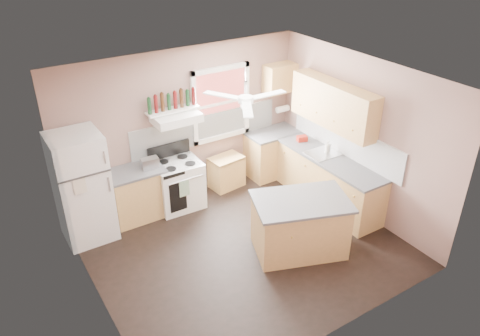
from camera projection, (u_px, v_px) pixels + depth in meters
floor at (245, 247)px, 7.33m from camera, size 4.50×4.50×0.00m
ceiling at (246, 81)px, 6.03m from camera, size 4.50×4.50×0.00m
wall_back at (182, 124)px, 8.17m from camera, size 4.50×0.05×2.70m
wall_right at (360, 136)px, 7.75m from camera, size 0.05×4.00×2.70m
wall_left at (87, 222)px, 5.61m from camera, size 0.05×4.00×2.70m
backsplash_back at (206, 129)px, 8.44m from camera, size 2.90×0.03×0.55m
backsplash_right at (345, 140)px, 8.03m from camera, size 0.03×2.60×0.55m
window_view at (220, 103)px, 8.37m from camera, size 1.00×0.02×1.20m
window_frame at (221, 104)px, 8.35m from camera, size 1.16×0.07×1.36m
refrigerator at (82, 188)px, 7.18m from camera, size 0.76×0.74×1.79m
base_cabinet_left at (138, 194)px, 7.88m from camera, size 0.90×0.60×0.86m
counter_left at (135, 171)px, 7.66m from camera, size 0.92×0.62×0.04m
toaster at (150, 163)px, 7.68m from camera, size 0.29×0.18×0.18m
stove at (178, 185)px, 8.16m from camera, size 0.81×0.67×0.86m
range_hood at (176, 118)px, 7.73m from camera, size 0.78×0.50×0.14m
bottle_shelf at (173, 110)px, 7.77m from camera, size 0.90×0.26×0.03m
cart at (226, 172)px, 8.81m from camera, size 0.66×0.48×0.61m
base_cabinet_corner at (273, 154)px, 9.20m from camera, size 1.00×0.60×0.86m
base_cabinet_right at (328, 181)px, 8.26m from camera, size 0.60×2.20×0.86m
counter_corner at (273, 133)px, 8.98m from camera, size 1.02×0.62×0.04m
counter_right at (330, 159)px, 8.04m from camera, size 0.62×2.22×0.04m
sink at (322, 154)px, 8.18m from camera, size 0.55×0.45×0.03m
faucet at (330, 148)px, 8.22m from camera, size 0.03×0.03×0.14m
upper_cabinet_right at (333, 105)px, 7.82m from camera, size 0.33×1.80×0.76m
upper_cabinet_corner at (280, 78)px, 8.68m from camera, size 0.60×0.33×0.52m
paper_towel at (282, 109)px, 9.07m from camera, size 0.26×0.12×0.12m
island at (300, 226)px, 7.09m from camera, size 1.53×1.25×0.86m
island_top at (302, 201)px, 6.87m from camera, size 1.63×1.35×0.04m
ceiling_fan_hub at (246, 100)px, 6.15m from camera, size 0.20×0.20×0.08m
soap_bottle at (327, 148)px, 8.13m from camera, size 0.11×0.11×0.22m
red_caddy at (302, 138)px, 8.60m from camera, size 0.21×0.17×0.10m
wine_bottles at (172, 101)px, 7.70m from camera, size 0.86×0.06×0.31m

